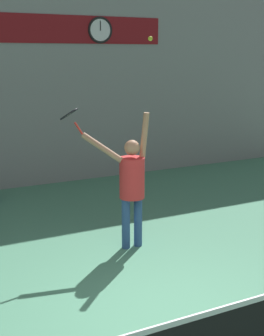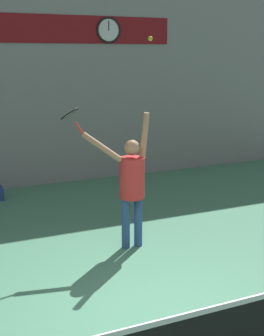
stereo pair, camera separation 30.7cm
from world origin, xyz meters
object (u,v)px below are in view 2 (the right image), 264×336
Objects in this scene: tennis_player at (131,181)px; tennis_racket at (70,115)px; scoreboard_clock at (109,30)px; tennis_ball at (150,39)px.

tennis_racket is at bearing 148.69° from tennis_player.
scoreboard_clock is 5.02m from tennis_player.
tennis_racket is (-2.08, -3.71, -1.44)m from scoreboard_clock.
tennis_player is (-1.28, -4.19, -2.45)m from scoreboard_clock.
scoreboard_clock is at bearing 76.48° from tennis_ball.
scoreboard_clock reaches higher than tennis_racket.
tennis_ball is (0.25, -0.12, 2.12)m from tennis_player.
tennis_ball reaches higher than tennis_racket.
tennis_player is 32.06× the size of tennis_ball.
tennis_player is at bearing -31.31° from tennis_racket.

